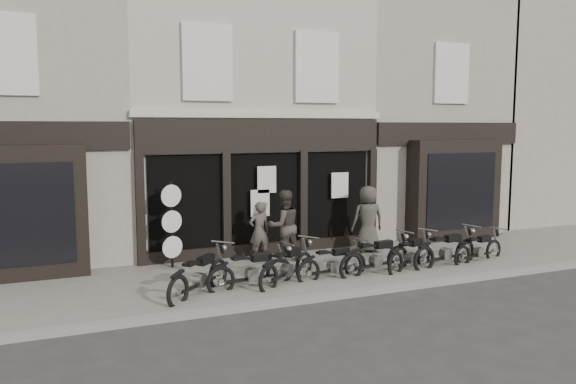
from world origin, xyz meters
name	(u,v)px	position (x,y,z in m)	size (l,w,h in m)	color
ground_plane	(308,284)	(0.00, 0.00, 0.00)	(90.00, 90.00, 0.00)	#2D2B28
pavement	(293,272)	(0.00, 0.90, 0.06)	(30.00, 4.20, 0.12)	#615D55
kerb	(332,296)	(0.00, -1.25, 0.07)	(30.00, 0.25, 0.13)	gray
central_building	(233,115)	(0.00, 5.95, 4.08)	(7.30, 6.22, 8.34)	#A69E8E
neighbour_left	(18,115)	(-6.35, 5.90, 4.04)	(5.60, 6.73, 8.34)	gray
neighbour_right	(398,118)	(6.35, 5.90, 4.04)	(5.60, 6.73, 8.34)	gray
filler_right	(559,117)	(14.50, 6.00, 4.10)	(11.00, 6.00, 8.20)	gray
motorcycle_0	(200,279)	(-2.64, -0.10, 0.43)	(1.83, 1.73, 1.08)	black
motorcycle_1	(252,274)	(-1.42, -0.04, 0.41)	(2.15, 0.60, 1.03)	black
motorcycle_2	(288,269)	(-0.53, 0.00, 0.41)	(1.92, 1.45, 1.04)	black
motorcycle_3	(333,266)	(0.65, -0.03, 0.38)	(2.01, 0.59, 0.96)	black
motorcycle_4	(376,260)	(1.81, -0.08, 0.43)	(2.23, 0.75, 1.08)	black
motorcycle_5	(411,257)	(2.89, -0.01, 0.40)	(1.94, 1.17, 1.00)	black
motorcycle_6	(446,253)	(3.90, -0.13, 0.43)	(2.25, 0.74, 1.09)	black
motorcycle_7	(479,251)	(5.04, -0.07, 0.37)	(1.93, 0.69, 0.93)	black
man_left	(259,231)	(-0.44, 2.21, 0.92)	(0.58, 0.38, 1.60)	#453E38
man_centre	(284,226)	(0.15, 1.90, 1.08)	(0.93, 0.73, 1.92)	#3B342F
man_right	(368,219)	(2.78, 1.98, 1.08)	(0.94, 0.61, 1.92)	#3A3630
advert_sign_post	(172,228)	(-2.76, 2.34, 1.14)	(0.55, 0.37, 2.34)	black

